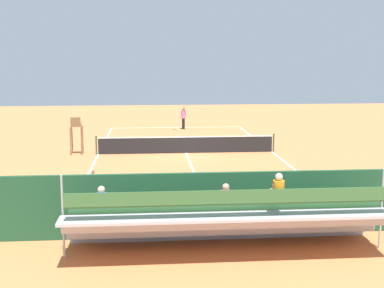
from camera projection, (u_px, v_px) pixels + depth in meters
name	position (u px, v px, depth m)	size (l,w,h in m)	color
ground_plane	(186.00, 153.00, 30.07)	(60.00, 60.00, 0.00)	#D17542
court_line_markings	(186.00, 153.00, 30.10)	(10.10, 22.20, 0.01)	white
tennis_net	(186.00, 144.00, 29.98)	(10.30, 0.10, 1.07)	black
backdrop_wall	(219.00, 204.00, 16.14)	(18.00, 0.16, 2.00)	#1E4C2D
bleacher_stand	(223.00, 220.00, 14.82)	(9.06, 2.40, 2.48)	#B2B2B7
umpire_chair	(76.00, 132.00, 29.41)	(0.67, 0.67, 2.14)	brown
courtside_bench	(314.00, 208.00, 17.20)	(1.80, 0.40, 0.93)	#33383D
equipment_bag	(269.00, 222.00, 17.01)	(0.90, 0.36, 0.36)	black
tennis_player	(183.00, 116.00, 39.78)	(0.45, 0.56, 1.93)	black
tennis_racket	(178.00, 129.00, 39.74)	(0.58, 0.36, 0.03)	black
tennis_ball_near	(171.00, 134.00, 37.03)	(0.07, 0.07, 0.07)	#CCDB33
line_judge	(90.00, 199.00, 16.63)	(0.39, 0.54, 1.93)	#232328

